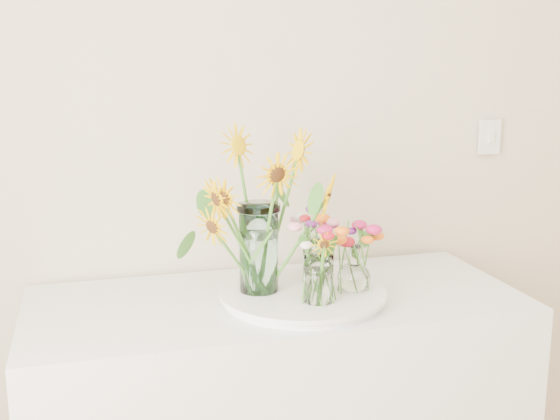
% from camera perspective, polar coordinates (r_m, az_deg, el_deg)
% --- Properties ---
extents(tray, '(0.45, 0.45, 0.02)m').
position_cam_1_polar(tray, '(1.99, 1.86, -7.05)').
color(tray, white).
rests_on(tray, counter).
extents(mason_jar, '(0.13, 0.13, 0.26)m').
position_cam_1_polar(mason_jar, '(1.95, -1.74, -3.13)').
color(mason_jar, '#B2E5DE').
rests_on(mason_jar, tray).
extents(sunflower_bouquet, '(0.82, 0.82, 0.46)m').
position_cam_1_polar(sunflower_bouquet, '(1.92, -1.76, -0.13)').
color(sunflower_bouquet, '#F8BF05').
rests_on(sunflower_bouquet, tray).
extents(small_vase_a, '(0.09, 0.09, 0.14)m').
position_cam_1_polar(small_vase_a, '(1.88, 3.15, -5.63)').
color(small_vase_a, white).
rests_on(small_vase_a, tray).
extents(wildflower_posy_a, '(0.20, 0.20, 0.23)m').
position_cam_1_polar(wildflower_posy_a, '(1.86, 3.17, -4.31)').
color(wildflower_posy_a, orange).
rests_on(wildflower_posy_a, tray).
extents(small_vase_b, '(0.12, 0.12, 0.13)m').
position_cam_1_polar(small_vase_b, '(1.98, 6.05, -4.72)').
color(small_vase_b, white).
rests_on(small_vase_b, tray).
extents(wildflower_posy_b, '(0.23, 0.23, 0.22)m').
position_cam_1_polar(wildflower_posy_b, '(1.97, 6.08, -3.47)').
color(wildflower_posy_b, orange).
rests_on(wildflower_posy_b, tray).
extents(small_vase_c, '(0.09, 0.09, 0.13)m').
position_cam_1_polar(small_vase_c, '(2.05, 2.91, -4.13)').
color(small_vase_c, white).
rests_on(small_vase_c, tray).
extents(wildflower_posy_c, '(0.17, 0.17, 0.22)m').
position_cam_1_polar(wildflower_posy_c, '(2.04, 2.93, -2.92)').
color(wildflower_posy_c, orange).
rests_on(wildflower_posy_c, tray).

